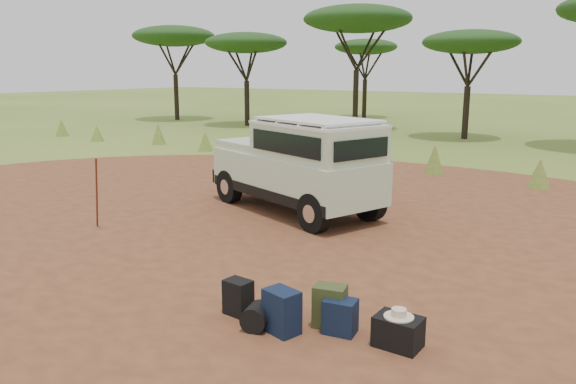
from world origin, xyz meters
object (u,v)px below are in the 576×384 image
Objects in this scene: walking_staff at (97,193)px; backpack_navy at (282,312)px; backpack_olive at (330,306)px; hard_case at (398,332)px; safari_vehicle at (299,167)px; backpack_black at (238,297)px; duffel_navy at (340,317)px.

walking_staff is 2.77× the size of backpack_navy.
hard_case is at bearing -14.77° from backpack_olive.
hard_case is at bearing -27.63° from safari_vehicle.
backpack_black reaches higher than hard_case.
safari_vehicle reaches higher than backpack_black.
walking_staff reaches higher than duffel_navy.
duffel_navy is at bearing -37.29° from backpack_olive.
hard_case is (4.28, -4.51, -0.83)m from safari_vehicle.
walking_staff reaches higher than hard_case.
backpack_navy is (5.51, -1.63, -0.45)m from walking_staff.
hard_case is (2.02, 0.34, -0.05)m from backpack_black.
walking_staff is 3.21× the size of backpack_black.
duffel_navy is (1.32, 0.27, -0.02)m from backpack_black.
backpack_black is at bearing -174.16° from backpack_navy.
safari_vehicle is 8.69× the size of backpack_olive.
hard_case is at bearing -72.84° from walking_staff.
walking_staff is 5.02m from backpack_black.
backpack_olive is at bearing 146.81° from duffel_navy.
walking_staff is 6.23m from duffel_navy.
backpack_olive is (5.90, -1.17, -0.45)m from walking_staff.
backpack_olive is (3.39, -4.50, -0.75)m from safari_vehicle.
safari_vehicle is 6.27m from hard_case.
hard_case is (0.89, -0.01, -0.08)m from backpack_olive.
backpack_black is 0.86× the size of backpack_navy.
backpack_navy is at bearing -39.92° from safari_vehicle.
safari_vehicle reaches higher than duffel_navy.
duffel_navy is (0.57, 0.38, -0.06)m from backpack_navy.
backpack_olive is 0.21m from duffel_navy.
backpack_black is 0.76m from backpack_navy.
backpack_black is 0.90× the size of hard_case.
walking_staff is at bearing 158.19° from duffel_navy.
backpack_olive reaches higher than hard_case.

